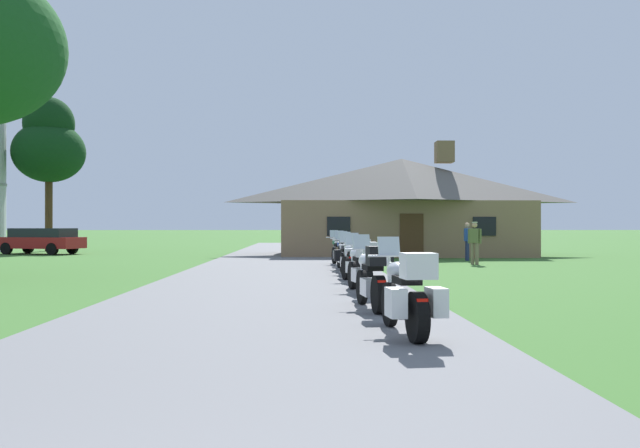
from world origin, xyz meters
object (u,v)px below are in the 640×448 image
at_px(parked_red_suv_far_left, 41,240).
at_px(motorcycle_silver_fourth_in_row, 354,261).
at_px(motorcycle_silver_fifth_in_row, 346,256).
at_px(motorcycle_blue_sixth_in_row, 343,253).
at_px(tree_left_far, 49,144).
at_px(motorcycle_silver_nearest_to_camera, 407,295).
at_px(bystander_olive_shirt_beside_signpost, 475,240).
at_px(bystander_blue_shirt_near_lodge, 467,239).
at_px(motorcycle_white_second_in_row, 372,278).
at_px(motorcycle_white_third_in_row, 361,267).
at_px(motorcycle_green_farthest_in_row, 338,250).

bearing_deg(parked_red_suv_far_left, motorcycle_silver_fourth_in_row, -124.52).
distance_m(motorcycle_silver_fifth_in_row, motorcycle_blue_sixth_in_row, 2.43).
bearing_deg(tree_left_far, motorcycle_blue_sixth_in_row, -48.52).
xyz_separation_m(motorcycle_silver_nearest_to_camera, motorcycle_silver_fourth_in_row, (-0.04, 8.58, 0.01)).
relative_size(motorcycle_blue_sixth_in_row, bystander_olive_shirt_beside_signpost, 1.24).
bearing_deg(motorcycle_blue_sixth_in_row, motorcycle_silver_fifth_in_row, -96.29).
bearing_deg(parked_red_suv_far_left, bystander_blue_shirt_near_lodge, -92.10).
distance_m(motorcycle_white_second_in_row, parked_red_suv_far_left, 29.55).
bearing_deg(motorcycle_silver_nearest_to_camera, tree_left_far, 110.79).
height_order(motorcycle_silver_fourth_in_row, bystander_blue_shirt_near_lodge, bystander_blue_shirt_near_lodge).
relative_size(motorcycle_silver_nearest_to_camera, tree_left_far, 0.22).
relative_size(motorcycle_white_third_in_row, motorcycle_green_farthest_in_row, 1.00).
bearing_deg(motorcycle_blue_sixth_in_row, bystander_blue_shirt_near_lodge, 45.34).
relative_size(motorcycle_white_third_in_row, motorcycle_blue_sixth_in_row, 1.00).
height_order(motorcycle_white_third_in_row, motorcycle_green_farthest_in_row, same).
distance_m(bystander_olive_shirt_beside_signpost, tree_left_far, 27.26).
relative_size(motorcycle_green_farthest_in_row, bystander_olive_shirt_beside_signpost, 1.23).
xyz_separation_m(motorcycle_white_second_in_row, bystander_olive_shirt_beside_signpost, (5.56, 14.77, 0.33)).
bearing_deg(tree_left_far, bystander_blue_shirt_near_lodge, -27.85).
bearing_deg(bystander_olive_shirt_beside_signpost, motorcycle_silver_nearest_to_camera, 106.64).
distance_m(bystander_blue_shirt_near_lodge, parked_red_suv_far_left, 22.60).
xyz_separation_m(motorcycle_silver_fourth_in_row, parked_red_suv_far_left, (-15.46, 19.57, 0.16)).
distance_m(motorcycle_silver_nearest_to_camera, motorcycle_blue_sixth_in_row, 13.71).
height_order(bystander_blue_shirt_near_lodge, parked_red_suv_far_left, bystander_blue_shirt_near_lodge).
xyz_separation_m(motorcycle_green_farthest_in_row, tree_left_far, (-16.68, 16.14, 5.85)).
xyz_separation_m(motorcycle_green_farthest_in_row, parked_red_suv_far_left, (-15.46, 11.68, 0.16)).
distance_m(motorcycle_green_farthest_in_row, bystander_olive_shirt_beside_signpost, 5.57).
relative_size(motorcycle_white_third_in_row, parked_red_suv_far_left, 0.42).
xyz_separation_m(motorcycle_white_third_in_row, motorcycle_blue_sixth_in_row, (0.10, 7.86, -0.01)).
bearing_deg(bystander_blue_shirt_near_lodge, parked_red_suv_far_left, 72.83).
distance_m(motorcycle_silver_fifth_in_row, tree_left_far, 27.68).
bearing_deg(motorcycle_white_third_in_row, motorcycle_silver_fourth_in_row, 80.90).
height_order(motorcycle_silver_fourth_in_row, parked_red_suv_far_left, parked_red_suv_far_left).
bearing_deg(motorcycle_blue_sixth_in_row, tree_left_far, 126.73).
distance_m(motorcycle_silver_fifth_in_row, motorcycle_green_farthest_in_row, 5.19).
relative_size(motorcycle_blue_sixth_in_row, motorcycle_green_farthest_in_row, 1.00).
distance_m(motorcycle_silver_nearest_to_camera, motorcycle_white_third_in_row, 5.86).
bearing_deg(motorcycle_green_farthest_in_row, motorcycle_silver_nearest_to_camera, -96.83).
bearing_deg(motorcycle_blue_sixth_in_row, motorcycle_silver_fourth_in_row, -95.02).
distance_m(motorcycle_white_second_in_row, tree_left_far, 34.52).
xyz_separation_m(motorcycle_white_third_in_row, bystander_blue_shirt_near_lodge, (5.94, 14.84, 0.31)).
bearing_deg(tree_left_far, motorcycle_white_third_in_row, -58.16).
bearing_deg(motorcycle_silver_fifth_in_row, motorcycle_silver_fourth_in_row, -92.75).
height_order(motorcycle_silver_fourth_in_row, motorcycle_blue_sixth_in_row, same).
distance_m(motorcycle_silver_fourth_in_row, tree_left_far, 29.84).
xyz_separation_m(motorcycle_blue_sixth_in_row, motorcycle_green_farthest_in_row, (-0.03, 2.77, 0.01)).
distance_m(motorcycle_silver_nearest_to_camera, motorcycle_green_farthest_in_row, 16.48).
relative_size(motorcycle_silver_fourth_in_row, parked_red_suv_far_left, 0.42).
xyz_separation_m(motorcycle_silver_fifth_in_row, parked_red_suv_far_left, (-15.42, 16.87, 0.16)).
xyz_separation_m(bystander_blue_shirt_near_lodge, parked_red_suv_far_left, (-21.33, 7.45, -0.15)).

